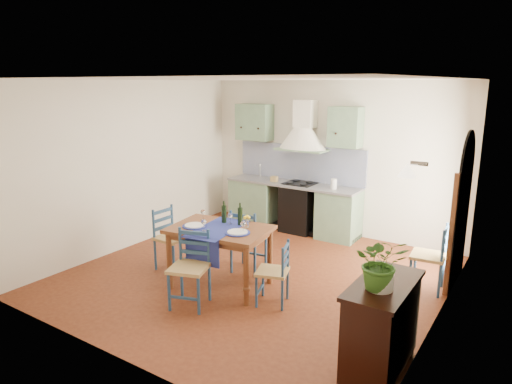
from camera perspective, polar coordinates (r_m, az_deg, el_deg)
floor at (r=6.80m, az=-0.04°, el=-10.35°), size 5.00×5.00×0.00m
back_wall at (r=8.61m, az=5.73°, el=2.02°), size 5.00×0.96×2.80m
right_wall at (r=5.73m, az=22.94°, el=-1.86°), size 0.26×5.00×2.80m
left_wall at (r=7.99m, az=-15.22°, el=3.29°), size 0.04×5.00×2.80m
ceiling at (r=6.23m, az=-0.05°, el=14.00°), size 5.00×5.00×0.01m
dining_table at (r=6.22m, az=-4.55°, el=-5.34°), size 1.43×1.11×1.16m
chair_near at (r=5.84m, az=-8.23°, el=-9.33°), size 0.57×0.57×0.97m
chair_far at (r=6.77m, az=-1.05°, el=-5.96°), size 0.51×0.51×0.96m
chair_left at (r=6.99m, az=-10.58°, el=-5.65°), size 0.45×0.45×0.94m
chair_right at (r=5.83m, az=2.34°, el=-10.00°), size 0.48×0.48×0.82m
chair_spare at (r=6.60m, az=21.00°, el=-7.57°), size 0.47×0.47×0.93m
sideboard at (r=4.68m, az=15.35°, el=-15.63°), size 0.50×1.05×0.94m
potted_plant at (r=4.25m, az=15.38°, el=-8.52°), size 0.58×0.55×0.51m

